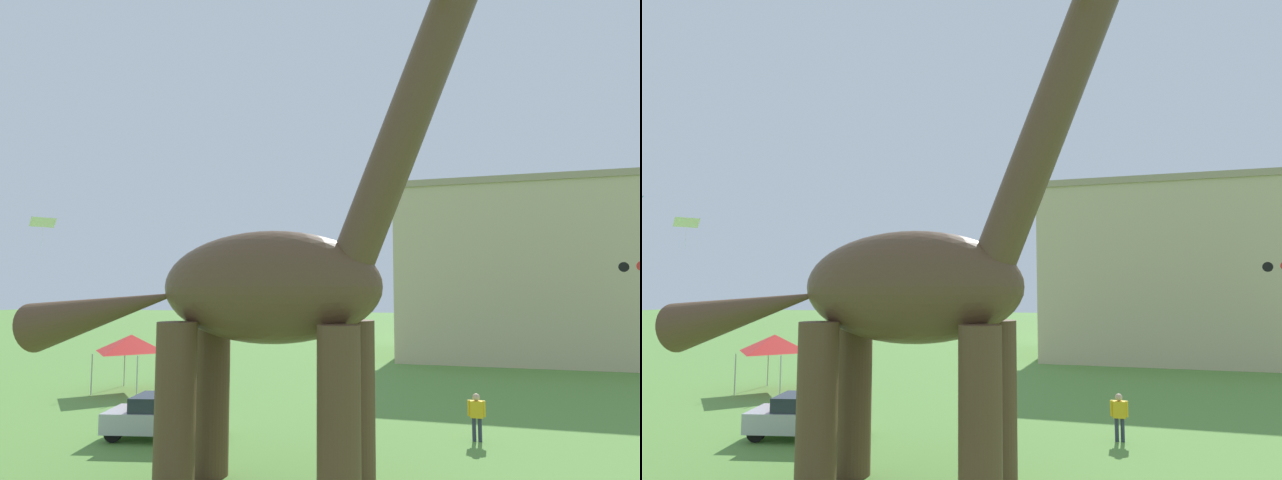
{
  "view_description": "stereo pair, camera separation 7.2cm",
  "coord_description": "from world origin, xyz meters",
  "views": [
    {
      "loc": [
        4.09,
        -7.61,
        5.35
      ],
      "look_at": [
        -0.11,
        7.47,
        6.87
      ],
      "focal_mm": 29.29,
      "sensor_mm": 36.0,
      "label": 1
    },
    {
      "loc": [
        4.16,
        -7.59,
        5.35
      ],
      "look_at": [
        -0.11,
        7.47,
        6.87
      ],
      "focal_mm": 29.29,
      "sensor_mm": 36.0,
      "label": 2
    }
  ],
  "objects": [
    {
      "name": "kite_mid_right",
      "position": [
        -16.74,
        14.13,
        8.84
      ],
      "size": [
        1.34,
        1.4,
        1.54
      ],
      "color": "white"
    },
    {
      "name": "dinosaur_sculpture",
      "position": [
        -1.12,
        5.7,
        5.45
      ],
      "size": [
        14.43,
        3.06,
        15.08
      ],
      "rotation": [
        0.0,
        0.0,
        0.28
      ],
      "color": "#513823",
      "rests_on": "ground_plane"
    },
    {
      "name": "festival_canopy_tent",
      "position": [
        -13.27,
        16.98,
        2.54
      ],
      "size": [
        3.15,
        3.15,
        3.0
      ],
      "color": "#B2B2B7",
      "rests_on": "ground_plane"
    },
    {
      "name": "kite_apex",
      "position": [
        -2.26,
        9.73,
        5.43
      ],
      "size": [
        2.16,
        2.15,
        0.62
      ],
      "color": "orange"
    },
    {
      "name": "parked_sedan_left",
      "position": [
        -6.56,
        9.69,
        0.81
      ],
      "size": [
        4.47,
        2.59,
        1.55
      ],
      "rotation": [
        0.0,
        0.0,
        0.2
      ],
      "color": "#B7B7BC",
      "rests_on": "ground_plane"
    },
    {
      "name": "person_near_flyer",
      "position": [
        4.35,
        12.37,
        1.01
      ],
      "size": [
        0.63,
        0.28,
        1.67
      ],
      "rotation": [
        0.0,
        0.0,
        3.51
      ],
      "color": "#2D3347",
      "rests_on": "ground_plane"
    },
    {
      "name": "background_building_block",
      "position": [
        8.91,
        37.53,
        6.81
      ],
      "size": [
        20.41,
        12.48,
        13.61
      ],
      "color": "#CCB78E",
      "rests_on": "ground_plane"
    }
  ]
}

